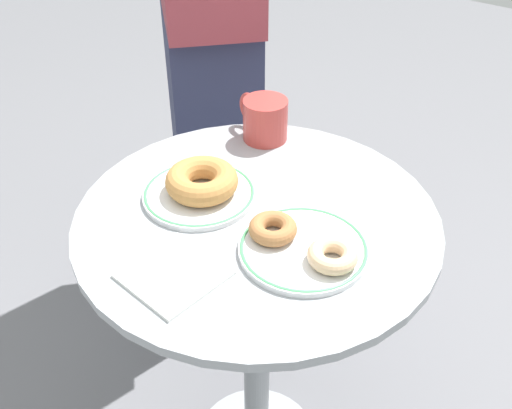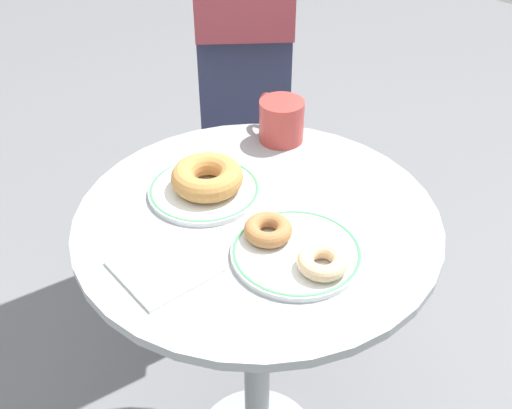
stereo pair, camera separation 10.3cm
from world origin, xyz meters
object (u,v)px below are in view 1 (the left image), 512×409
object	(u,v)px
plate_right	(303,249)
paper_napkin	(174,274)
donut_old_fashioned	(202,181)
donut_glazed	(333,256)
plate_left	(199,194)
coffee_mug	(264,119)
cafe_table	(257,298)
donut_cinnamon	(273,228)
person_figure	(208,28)

from	to	relation	value
plate_right	paper_napkin	bearing A→B (deg)	-128.75
donut_old_fashioned	donut_glazed	distance (m)	0.29
plate_left	plate_right	size ratio (longest dim) A/B	0.97
donut_glazed	coffee_mug	xyz separation A→B (m)	(-0.31, 0.26, 0.02)
coffee_mug	donut_old_fashioned	bearing A→B (deg)	-83.07
plate_left	donut_old_fashioned	distance (m)	0.03
donut_old_fashioned	plate_right	bearing A→B (deg)	-5.29
donut_glazed	coffee_mug	distance (m)	0.41
donut_glazed	paper_napkin	xyz separation A→B (m)	(-0.19, -0.16, -0.02)
paper_napkin	coffee_mug	size ratio (longest dim) A/B	1.06
plate_left	donut_glazed	xyz separation A→B (m)	(0.29, -0.02, 0.02)
cafe_table	coffee_mug	distance (m)	0.36
cafe_table	donut_cinnamon	world-z (taller)	donut_cinnamon
plate_left	paper_napkin	size ratio (longest dim) A/B	1.50
plate_right	coffee_mug	distance (m)	0.36
plate_right	person_figure	bearing A→B (deg)	140.51
donut_cinnamon	paper_napkin	bearing A→B (deg)	-115.63
plate_right	cafe_table	bearing A→B (deg)	164.22
donut_cinnamon	donut_glazed	bearing A→B (deg)	0.13
donut_cinnamon	coffee_mug	size ratio (longest dim) A/B	0.62
cafe_table	plate_right	xyz separation A→B (m)	(0.12, -0.03, 0.21)
person_figure	donut_cinnamon	bearing A→B (deg)	-42.60
plate_left	donut_old_fashioned	bearing A→B (deg)	54.13
coffee_mug	person_figure	size ratio (longest dim) A/B	0.08
donut_old_fashioned	cafe_table	bearing A→B (deg)	5.92
plate_right	donut_old_fashioned	distance (m)	0.23
cafe_table	coffee_mug	size ratio (longest dim) A/B	5.64
donut_glazed	plate_left	bearing A→B (deg)	175.70
paper_napkin	person_figure	distance (m)	0.81
cafe_table	donut_old_fashioned	bearing A→B (deg)	-174.08
plate_right	donut_old_fashioned	world-z (taller)	donut_old_fashioned
donut_glazed	paper_napkin	distance (m)	0.25
plate_left	plate_right	world-z (taller)	same
cafe_table	donut_glazed	world-z (taller)	donut_glazed
plate_right	donut_glazed	world-z (taller)	donut_glazed
donut_cinnamon	paper_napkin	xyz separation A→B (m)	(-0.08, -0.16, -0.02)
donut_glazed	person_figure	xyz separation A→B (m)	(-0.66, 0.50, 0.06)
plate_right	donut_cinnamon	bearing A→B (deg)	-173.91
paper_napkin	donut_old_fashioned	bearing A→B (deg)	117.53
cafe_table	donut_glazed	bearing A→B (deg)	-12.62
cafe_table	person_figure	world-z (taller)	person_figure
donut_old_fashioned	donut_cinnamon	bearing A→B (deg)	-8.93
cafe_table	plate_left	size ratio (longest dim) A/B	3.56
cafe_table	donut_glazed	size ratio (longest dim) A/B	9.12
plate_right	person_figure	xyz separation A→B (m)	(-0.60, 0.50, 0.08)
plate_left	paper_napkin	distance (m)	0.21
cafe_table	donut_cinnamon	xyz separation A→B (m)	(0.06, -0.04, 0.23)
coffee_mug	cafe_table	bearing A→B (deg)	-57.48
donut_cinnamon	person_figure	bearing A→B (deg)	137.40
donut_old_fashioned	paper_napkin	bearing A→B (deg)	-62.47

